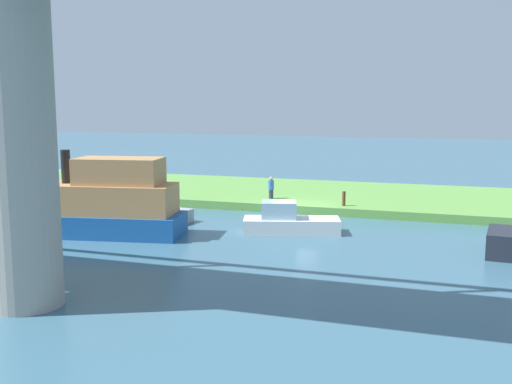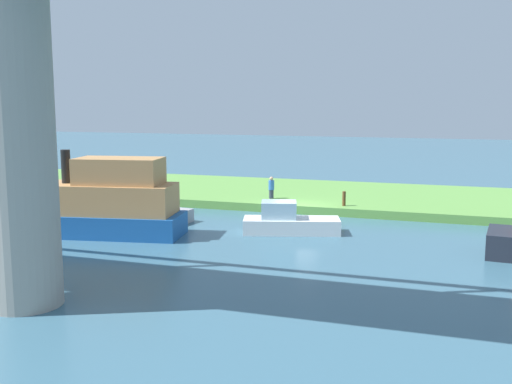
{
  "view_description": "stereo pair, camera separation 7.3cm",
  "coord_description": "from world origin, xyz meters",
  "views": [
    {
      "loc": [
        -8.84,
        33.67,
        6.54
      ],
      "look_at": [
        0.81,
        5.0,
        2.0
      ],
      "focal_mm": 42.12,
      "sensor_mm": 36.0,
      "label": 1
    },
    {
      "loc": [
        -8.91,
        33.64,
        6.54
      ],
      "look_at": [
        0.81,
        5.0,
        2.0
      ],
      "focal_mm": 42.12,
      "sensor_mm": 36.0,
      "label": 2
    }
  ],
  "objects": [
    {
      "name": "mooring_post",
      "position": [
        -2.64,
        -0.93,
        0.93
      ],
      "size": [
        0.2,
        0.2,
        0.86
      ],
      "primitive_type": "cylinder",
      "color": "brown",
      "rests_on": "grassy_bank"
    },
    {
      "name": "motorboat_red",
      "position": [
        7.55,
        8.41,
        1.56
      ],
      "size": [
        8.62,
        4.19,
        4.22
      ],
      "color": "#195199",
      "rests_on": "ground"
    },
    {
      "name": "houseboat_blue",
      "position": [
        15.94,
        1.57,
        0.47
      ],
      "size": [
        4.18,
        2.28,
        1.32
      ],
      "color": "#99999E",
      "rests_on": "ground"
    },
    {
      "name": "grassy_bank",
      "position": [
        0.0,
        -6.0,
        0.25
      ],
      "size": [
        80.0,
        12.0,
        0.5
      ],
      "primitive_type": "cube",
      "color": "#5B9342",
      "rests_on": "ground"
    },
    {
      "name": "ground_plane",
      "position": [
        0.0,
        0.0,
        0.0
      ],
      "size": [
        160.0,
        160.0,
        0.0
      ],
      "primitive_type": "plane",
      "color": "#386075"
    },
    {
      "name": "person_on_bank",
      "position": [
        2.22,
        -2.17,
        1.2
      ],
      "size": [
        0.45,
        0.45,
        1.39
      ],
      "color": "#2D334C",
      "rests_on": "grassy_bank"
    },
    {
      "name": "skiff_small",
      "position": [
        7.34,
        4.34,
        0.55
      ],
      "size": [
        4.79,
        2.29,
        1.53
      ],
      "color": "#99999E",
      "rests_on": "ground"
    },
    {
      "name": "pontoon_yellow",
      "position": [
        -0.92,
        5.03,
        0.57
      ],
      "size": [
        5.11,
        3.02,
        1.61
      ],
      "color": "white",
      "rests_on": "ground"
    },
    {
      "name": "bridge_pylon",
      "position": [
        4.22,
        18.25,
        5.33
      ],
      "size": [
        2.36,
        2.36,
        10.65
      ],
      "primitive_type": "cylinder",
      "color": "#9E998E",
      "rests_on": "ground"
    }
  ]
}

